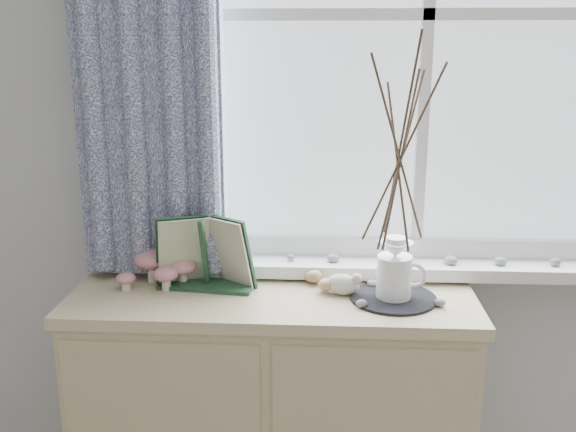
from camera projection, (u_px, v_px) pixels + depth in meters
The scene contains 8 objects.
sideboard at pixel (273, 419), 2.01m from camera, with size 1.20×0.45×0.85m.
botanical_book at pixel (203, 254), 1.89m from camera, with size 0.33×0.13×0.23m, color #1F4128, non-canonical shape.
toadstool_cluster at pixel (160, 266), 1.96m from camera, with size 0.23×0.17×0.10m.
wooden_eggs at pixel (320, 280), 1.94m from camera, with size 0.09×0.11×0.06m.
songbird_figurine at pixel (343, 283), 1.88m from camera, with size 0.13×0.06×0.07m, color beige, non-canonical shape.
crocheted_doily at pixel (393, 298), 1.86m from camera, with size 0.25×0.25×0.01m, color black.
twig_pitcher at pixel (400, 150), 1.74m from camera, with size 0.34×0.34×0.76m.
sideboard_pebbles at pixel (391, 296), 1.85m from camera, with size 0.25×0.19×0.02m.
Camera 1 is at (-0.00, -0.02, 1.57)m, focal length 40.00 mm.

